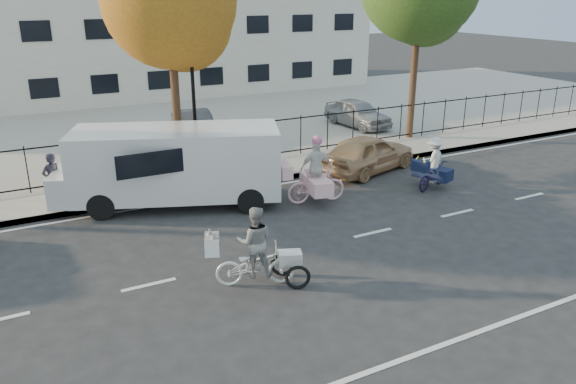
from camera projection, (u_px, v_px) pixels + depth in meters
ground at (272, 256)px, 13.61m from camera, size 120.00×120.00×0.00m
road_markings at (272, 256)px, 13.60m from camera, size 60.00×9.52×0.01m
curb at (201, 191)px, 17.78m from camera, size 60.00×0.10×0.15m
sidewalk at (191, 182)px, 18.66m from camera, size 60.00×2.20×0.15m
parking_lot at (129, 128)px, 26.06m from camera, size 60.00×15.60×0.15m
iron_fence at (179, 150)px, 19.29m from camera, size 58.00×0.06×1.50m
building at (86, 45)px, 33.39m from camera, size 34.00×10.00×6.00m
lamppost at (193, 86)px, 18.43m from camera, size 0.36×0.36×4.33m
street_sign at (126, 145)px, 17.97m from camera, size 0.85×0.06×1.80m
zebra_trike at (255, 255)px, 12.10m from camera, size 2.09×1.41×1.81m
unicorn_bike at (315, 178)px, 16.81m from camera, size 2.12×1.50×2.09m
bull_bike at (433, 168)px, 18.09m from camera, size 1.88×1.34×1.70m
white_van at (173, 164)px, 16.48m from camera, size 7.06×4.21×2.31m
gold_sedan at (368, 153)px, 19.76m from camera, size 4.25×2.66×1.35m
pedestrian at (52, 180)px, 16.18m from camera, size 0.68×0.59×1.57m
lot_car_c at (195, 127)px, 23.11m from camera, size 1.81×3.97×1.26m
lot_car_d at (358, 113)px, 25.79m from camera, size 1.77×3.76×1.24m
tree_mid at (173, 7)px, 18.02m from camera, size 4.34×4.34×7.96m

